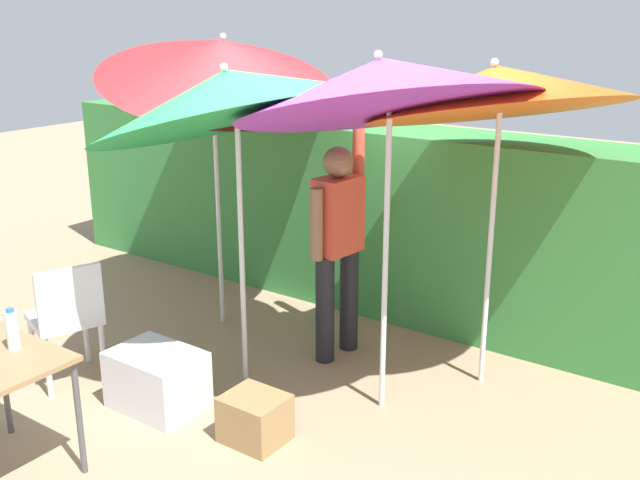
% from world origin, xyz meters
% --- Properties ---
extents(ground_plane, '(24.00, 24.00, 0.00)m').
position_xyz_m(ground_plane, '(0.00, 0.00, 0.00)').
color(ground_plane, '#9E8466').
extents(hedge_row, '(8.00, 0.70, 1.58)m').
position_xyz_m(hedge_row, '(0.00, 1.93, 0.79)').
color(hedge_row, '#38843D').
rests_on(hedge_row, ground_plane).
extents(umbrella_rainbow, '(1.94, 1.87, 2.67)m').
position_xyz_m(umbrella_rainbow, '(-1.35, 0.86, 2.15)').
color(umbrella_rainbow, silver).
rests_on(umbrella_rainbow, ground_plane).
extents(umbrella_orange, '(1.87, 1.82, 2.58)m').
position_xyz_m(umbrella_orange, '(0.41, 0.36, 2.10)').
color(umbrella_orange, silver).
rests_on(umbrella_orange, ground_plane).
extents(umbrella_yellow, '(1.92, 1.89, 2.46)m').
position_xyz_m(umbrella_yellow, '(-0.55, 0.11, 2.00)').
color(umbrella_yellow, silver).
rests_on(umbrella_yellow, ground_plane).
extents(umbrella_navy, '(1.76, 1.72, 2.45)m').
position_xyz_m(umbrella_navy, '(0.82, 1.07, 2.04)').
color(umbrella_navy, silver).
rests_on(umbrella_navy, ground_plane).
extents(person_vendor, '(0.26, 0.56, 1.88)m').
position_xyz_m(person_vendor, '(-0.24, 0.86, 0.93)').
color(person_vendor, black).
rests_on(person_vendor, ground_plane).
extents(chair_plastic, '(0.56, 0.56, 0.89)m').
position_xyz_m(chair_plastic, '(-1.51, -0.59, 0.51)').
color(chair_plastic, silver).
rests_on(chair_plastic, ground_plane).
extents(cooler_box, '(0.59, 0.43, 0.39)m').
position_xyz_m(cooler_box, '(-0.77, -0.47, 0.20)').
color(cooler_box, silver).
rests_on(cooler_box, ground_plane).
extents(crate_cardboard, '(0.37, 0.32, 0.29)m').
position_xyz_m(crate_cardboard, '(0.02, -0.41, 0.15)').
color(crate_cardboard, '#9E7A4C').
rests_on(crate_cardboard, ground_plane).
extents(bottle_water, '(0.07, 0.07, 0.24)m').
position_xyz_m(bottle_water, '(-0.90, -1.35, 0.84)').
color(bottle_water, silver).
rests_on(bottle_water, folding_table).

